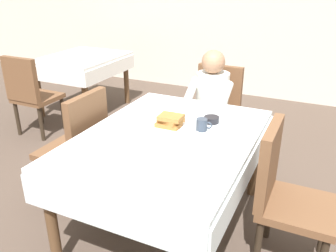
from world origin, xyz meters
name	(u,v)px	position (x,y,z in m)	size (l,w,h in m)	color
ground_plane	(168,224)	(0.00, 0.00, 0.00)	(14.00, 14.00, 0.00)	brown
dining_table_main	(168,147)	(0.00, 0.00, 0.65)	(1.12, 1.52, 0.74)	silver
chair_diner	(215,108)	(-0.04, 1.17, 0.53)	(0.44, 0.45, 0.93)	brown
diner_person	(211,99)	(-0.04, 1.01, 0.67)	(0.40, 0.43, 1.12)	silver
chair_left_side	(79,142)	(-0.77, 0.00, 0.53)	(0.45, 0.44, 0.93)	brown
chair_right_side	(283,189)	(0.77, 0.00, 0.53)	(0.45, 0.44, 0.93)	brown
plate_breakfast	(170,127)	(-0.04, 0.10, 0.75)	(0.28, 0.28, 0.02)	white
breakfast_stack	(170,120)	(-0.04, 0.11, 0.80)	(0.18, 0.17, 0.08)	#A36B33
cup_coffee	(202,125)	(0.18, 0.17, 0.78)	(0.11, 0.08, 0.08)	#333D4C
bowl_butter	(212,120)	(0.19, 0.33, 0.76)	(0.11, 0.11, 0.04)	black
syrup_pitcher	(145,112)	(-0.30, 0.22, 0.78)	(0.08, 0.08, 0.07)	silver
fork_left_of_plate	(145,125)	(-0.23, 0.08, 0.74)	(0.18, 0.01, 0.01)	silver
knife_right_of_plate	(194,134)	(0.15, 0.08, 0.74)	(0.20, 0.01, 0.01)	silver
spoon_near_edge	(147,149)	(-0.03, -0.24, 0.74)	(0.15, 0.01, 0.01)	silver
napkin_folded	(125,126)	(-0.33, -0.01, 0.74)	(0.17, 0.12, 0.01)	white
background_table_far	(83,65)	(-2.08, 1.74, 0.62)	(0.92, 1.12, 0.74)	white
background_chair_empty	(30,92)	(-2.08, 0.79, 0.53)	(0.44, 0.45, 0.93)	brown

